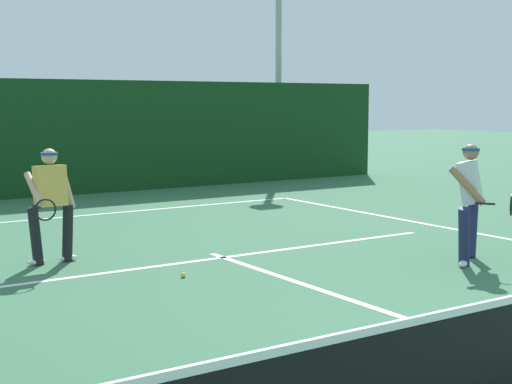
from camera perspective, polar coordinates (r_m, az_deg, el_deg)
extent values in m
cube|color=white|center=(15.40, -12.05, -1.66)|extent=(9.31, 0.10, 0.01)
cube|color=white|center=(10.97, -2.48, -4.95)|extent=(7.59, 0.10, 0.01)
cube|color=white|center=(8.69, 7.42, -8.16)|extent=(0.10, 6.40, 0.01)
cylinder|color=#1E234C|center=(11.40, 15.96, -2.65)|extent=(0.31, 0.28, 0.85)
cylinder|color=#1E234C|center=(10.66, 15.40, -3.28)|extent=(0.37, 0.31, 0.84)
ellipsoid|color=white|center=(11.47, 15.89, -4.48)|extent=(0.28, 0.23, 0.09)
ellipsoid|color=white|center=(10.73, 15.33, -5.23)|extent=(0.28, 0.23, 0.09)
cube|color=silver|center=(10.93, 15.81, 0.71)|extent=(0.55, 0.52, 0.62)
cylinder|color=#9E704C|center=(11.17, 15.97, 0.70)|extent=(0.25, 0.21, 0.64)
cylinder|color=#9E704C|center=(10.70, 15.62, 0.45)|extent=(0.36, 0.49, 0.53)
sphere|color=#9E704C|center=(10.90, 15.88, 2.91)|extent=(0.22, 0.22, 0.22)
cylinder|color=#19478C|center=(10.90, 15.88, 3.12)|extent=(0.33, 0.33, 0.04)
cylinder|color=black|center=(10.65, 16.88, -0.84)|extent=(0.17, 0.24, 0.03)
torus|color=black|center=(10.61, 18.70, -0.93)|extent=(0.26, 0.18, 0.29)
cylinder|color=black|center=(10.97, -14.00, -3.02)|extent=(0.19, 0.15, 0.81)
cylinder|color=black|center=(10.82, -16.27, -3.23)|extent=(0.21, 0.15, 0.81)
ellipsoid|color=white|center=(11.04, -13.95, -4.85)|extent=(0.26, 0.12, 0.09)
ellipsoid|color=white|center=(10.89, -16.21, -5.08)|extent=(0.26, 0.12, 0.09)
cube|color=#E5B24C|center=(10.80, -15.24, 0.45)|extent=(0.42, 0.27, 0.58)
cylinder|color=tan|center=(10.88, -14.09, 0.40)|extent=(0.24, 0.10, 0.62)
cylinder|color=tan|center=(10.73, -16.40, 0.24)|extent=(0.11, 0.56, 0.44)
sphere|color=tan|center=(10.77, -15.31, 2.60)|extent=(0.22, 0.22, 0.22)
cylinder|color=#19478C|center=(10.76, -15.32, 2.80)|extent=(0.24, 0.24, 0.04)
cylinder|color=black|center=(10.51, -16.19, -1.08)|extent=(0.04, 0.26, 0.03)
torus|color=black|center=(10.19, -15.58, -1.30)|extent=(0.29, 0.03, 0.29)
sphere|color=#D1E033|center=(9.79, -5.50, -6.24)|extent=(0.07, 0.07, 0.07)
cube|color=#133B19|center=(18.42, -15.97, 3.91)|extent=(20.27, 0.12, 2.76)
cylinder|color=#9EA39E|center=(22.67, 1.70, 8.83)|extent=(0.18, 0.18, 6.05)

